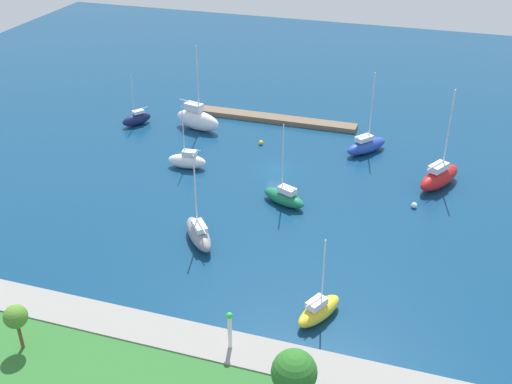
% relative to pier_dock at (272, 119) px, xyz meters
% --- Properties ---
extents(water, '(160.00, 160.00, 0.00)m').
position_rel_pier_dock_xyz_m(water, '(-5.33, 16.22, -0.38)').
color(water, navy).
rests_on(water, ground).
extents(pier_dock, '(27.09, 2.44, 0.75)m').
position_rel_pier_dock_xyz_m(pier_dock, '(0.00, 0.00, 0.00)').
color(pier_dock, brown).
rests_on(pier_dock, ground).
extents(breakwater, '(68.37, 3.95, 1.42)m').
position_rel_pier_dock_xyz_m(breakwater, '(-5.33, 51.26, 0.34)').
color(breakwater, gray).
rests_on(breakwater, ground).
extents(shoreline_park, '(45.37, 10.84, 1.30)m').
position_rel_pier_dock_xyz_m(shoreline_park, '(-5.33, 56.83, 0.27)').
color(shoreline_park, '#2D6B2D').
rests_on(shoreline_park, ground).
extents(harbor_beacon, '(0.56, 0.56, 3.73)m').
position_rel_pier_dock_xyz_m(harbor_beacon, '(-11.28, 51.26, 3.20)').
color(harbor_beacon, silver).
rests_on(harbor_beacon, breakwater).
extents(park_tree_midwest, '(2.02, 2.02, 4.43)m').
position_rel_pier_dock_xyz_m(park_tree_midwest, '(5.65, 56.59, 4.28)').
color(park_tree_midwest, brown).
rests_on(park_tree_midwest, shoreline_park).
extents(park_tree_east, '(3.41, 3.41, 6.04)m').
position_rel_pier_dock_xyz_m(park_tree_east, '(-18.12, 56.44, 5.23)').
color(park_tree_east, brown).
rests_on(park_tree_east, shoreline_park).
extents(sailboat_white_center_basin, '(8.04, 4.15, 13.23)m').
position_rel_pier_dock_xyz_m(sailboat_white_center_basin, '(9.98, 6.76, 1.35)').
color(sailboat_white_center_basin, white).
rests_on(sailboat_white_center_basin, water).
extents(sailboat_yellow_along_channel, '(4.21, 5.85, 8.72)m').
position_rel_pier_dock_xyz_m(sailboat_yellow_along_channel, '(-17.38, 43.86, 0.62)').
color(sailboat_yellow_along_channel, yellow).
rests_on(sailboat_yellow_along_channel, water).
extents(sailboat_green_by_breakwater, '(6.32, 4.22, 10.55)m').
position_rel_pier_dock_xyz_m(sailboat_green_by_breakwater, '(-8.72, 24.55, 0.65)').
color(sailboat_green_by_breakwater, '#19724C').
rests_on(sailboat_green_by_breakwater, water).
extents(sailboat_blue_west_end, '(6.06, 6.86, 11.80)m').
position_rel_pier_dock_xyz_m(sailboat_blue_west_end, '(-16.05, 7.05, 0.78)').
color(sailboat_blue_west_end, '#2347B2').
rests_on(sailboat_blue_west_end, water).
extents(sailboat_gray_far_south, '(5.81, 6.46, 10.70)m').
position_rel_pier_dock_xyz_m(sailboat_gray_far_south, '(-1.93, 35.53, 0.84)').
color(sailboat_gray_far_south, gray).
rests_on(sailboat_gray_far_south, water).
extents(sailboat_red_east_end, '(5.92, 7.96, 13.14)m').
position_rel_pier_dock_xyz_m(sailboat_red_east_end, '(-26.54, 14.26, 1.08)').
color(sailboat_red_east_end, red).
rests_on(sailboat_red_east_end, water).
extents(sailboat_navy_lone_south, '(4.09, 4.96, 8.26)m').
position_rel_pier_dock_xyz_m(sailboat_navy_lone_south, '(19.76, 8.00, 0.65)').
color(sailboat_navy_lone_south, '#141E4C').
rests_on(sailboat_navy_lone_south, water).
extents(sailboat_white_mid_basin, '(5.47, 2.45, 8.96)m').
position_rel_pier_dock_xyz_m(sailboat_white_mid_basin, '(6.43, 19.17, 0.73)').
color(sailboat_white_mid_basin, white).
rests_on(sailboat_white_mid_basin, water).
extents(mooring_buoy_white, '(0.72, 0.72, 0.72)m').
position_rel_pier_dock_xyz_m(mooring_buoy_white, '(-24.09, 20.62, -0.02)').
color(mooring_buoy_white, white).
rests_on(mooring_buoy_white, water).
extents(mooring_buoy_yellow, '(0.66, 0.66, 0.66)m').
position_rel_pier_dock_xyz_m(mooring_buoy_yellow, '(-0.97, 9.08, -0.04)').
color(mooring_buoy_yellow, yellow).
rests_on(mooring_buoy_yellow, water).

